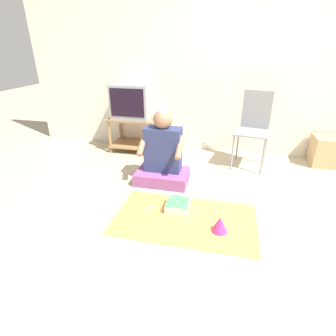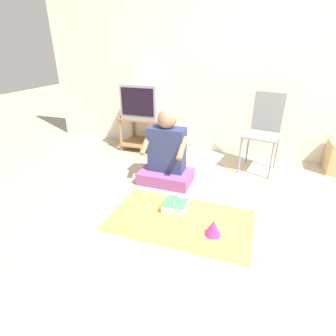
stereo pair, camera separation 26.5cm
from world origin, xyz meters
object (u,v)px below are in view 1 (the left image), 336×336
(cardboard_box_stack, at_px, (332,152))
(person_seated, at_px, (163,156))
(birthday_cake, at_px, (178,205))
(party_hat_blue, at_px, (220,224))
(tv, at_px, (133,101))
(folding_chair, at_px, (254,124))

(cardboard_box_stack, distance_m, person_seated, 2.30)
(cardboard_box_stack, bearing_deg, birthday_cake, -139.95)
(party_hat_blue, bearing_deg, person_seated, 131.39)
(tv, height_order, party_hat_blue, tv)
(person_seated, height_order, party_hat_blue, person_seated)
(cardboard_box_stack, height_order, party_hat_blue, cardboard_box_stack)
(tv, height_order, folding_chair, tv)
(cardboard_box_stack, bearing_deg, tv, -179.29)
(cardboard_box_stack, bearing_deg, folding_chair, -169.03)
(folding_chair, height_order, party_hat_blue, folding_chair)
(person_seated, bearing_deg, tv, 126.18)
(folding_chair, relative_size, birthday_cake, 4.37)
(cardboard_box_stack, relative_size, party_hat_blue, 3.63)
(person_seated, height_order, birthday_cake, person_seated)
(tv, xyz_separation_m, folding_chair, (1.70, -0.17, -0.20))
(tv, height_order, cardboard_box_stack, tv)
(tv, distance_m, birthday_cake, 1.90)
(person_seated, relative_size, birthday_cake, 4.20)
(tv, distance_m, party_hat_blue, 2.31)
(folding_chair, relative_size, party_hat_blue, 6.88)
(tv, xyz_separation_m, person_seated, (0.67, -0.92, -0.43))
(party_hat_blue, bearing_deg, folding_chair, 78.52)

